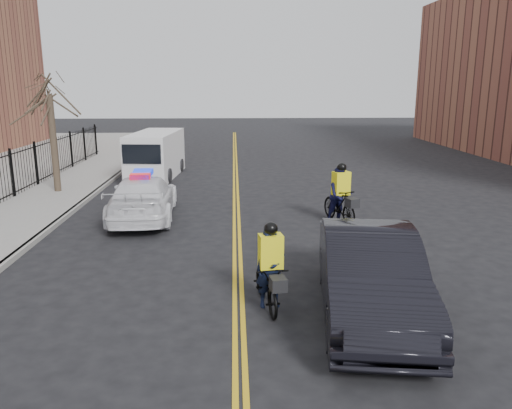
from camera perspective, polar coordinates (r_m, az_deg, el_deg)
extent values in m
plane|color=black|center=(12.10, -2.07, -8.62)|extent=(120.00, 120.00, 0.00)
cube|color=gold|center=(19.74, -2.52, 0.17)|extent=(0.10, 60.00, 0.01)
cube|color=gold|center=(19.74, -2.05, 0.18)|extent=(0.10, 60.00, 0.01)
cube|color=gray|center=(21.08, -23.13, 0.14)|extent=(3.00, 60.00, 0.15)
cube|color=gray|center=(20.60, -19.22, 0.18)|extent=(0.20, 60.00, 0.15)
cylinder|color=#352A1F|center=(22.63, -22.11, 6.43)|extent=(0.28, 0.28, 4.00)
imported|color=white|center=(17.74, -12.77, 0.79)|extent=(2.41, 5.30, 1.50)
cube|color=#0C26CC|center=(17.58, -12.91, 3.43)|extent=(0.71, 1.41, 0.16)
imported|color=black|center=(10.31, 12.90, -7.77)|extent=(2.54, 5.50, 1.75)
cube|color=silver|center=(25.84, -11.37, 5.62)|extent=(2.38, 5.42, 2.25)
cube|color=silver|center=(23.66, -12.62, 4.37)|extent=(1.96, 0.94, 1.17)
cube|color=black|center=(23.21, -12.94, 5.64)|extent=(1.76, 0.24, 0.88)
cylinder|color=black|center=(24.70, -14.21, 3.28)|extent=(0.30, 0.70, 0.68)
cylinder|color=black|center=(24.25, -9.99, 3.30)|extent=(0.30, 0.70, 0.68)
cylinder|color=black|center=(27.68, -12.42, 4.44)|extent=(0.30, 0.70, 0.68)
cylinder|color=black|center=(27.27, -8.63, 4.47)|extent=(0.30, 0.70, 0.68)
imported|color=black|center=(10.59, 1.66, -9.07)|extent=(0.94, 1.96, 0.99)
imported|color=black|center=(10.46, 1.67, -7.28)|extent=(0.67, 0.50, 1.69)
cube|color=yellow|center=(10.33, 1.69, -5.35)|extent=(0.53, 0.40, 0.71)
sphere|color=black|center=(10.18, 1.71, -2.78)|extent=(0.28, 0.28, 0.28)
cube|color=black|center=(9.89, 2.54, -9.03)|extent=(0.36, 0.39, 0.26)
imported|color=black|center=(17.05, 9.60, -0.06)|extent=(1.20, 2.10, 1.22)
imported|color=black|center=(16.98, 9.64, 1.03)|extent=(1.10, 0.97, 1.88)
cube|color=yellow|center=(16.89, 9.70, 2.40)|extent=(0.63, 0.52, 0.79)
sphere|color=black|center=(16.80, 9.77, 4.19)|extent=(0.32, 0.32, 0.32)
cube|color=black|center=(16.39, 10.94, 0.21)|extent=(0.45, 0.48, 0.29)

